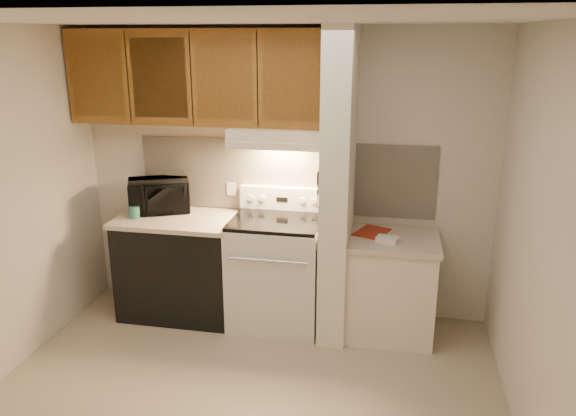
# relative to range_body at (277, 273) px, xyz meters

# --- Properties ---
(floor) EXTENTS (3.60, 3.60, 0.00)m
(floor) POSITION_rel_range_body_xyz_m (0.00, -1.16, -0.46)
(floor) COLOR tan
(floor) RESTS_ON ground
(ceiling) EXTENTS (3.60, 3.60, 0.00)m
(ceiling) POSITION_rel_range_body_xyz_m (0.00, -1.16, 2.04)
(ceiling) COLOR white
(ceiling) RESTS_ON wall_back
(wall_back) EXTENTS (3.60, 2.50, 0.02)m
(wall_back) POSITION_rel_range_body_xyz_m (0.00, 0.34, 0.79)
(wall_back) COLOR beige
(wall_back) RESTS_ON floor
(wall_right) EXTENTS (0.02, 3.00, 2.50)m
(wall_right) POSITION_rel_range_body_xyz_m (1.80, -1.16, 0.79)
(wall_right) COLOR beige
(wall_right) RESTS_ON floor
(backsplash) EXTENTS (2.60, 0.02, 0.63)m
(backsplash) POSITION_rel_range_body_xyz_m (0.00, 0.33, 0.78)
(backsplash) COLOR beige
(backsplash) RESTS_ON wall_back
(range_body) EXTENTS (0.76, 0.65, 0.92)m
(range_body) POSITION_rel_range_body_xyz_m (0.00, 0.00, 0.00)
(range_body) COLOR silver
(range_body) RESTS_ON floor
(oven_window) EXTENTS (0.50, 0.01, 0.30)m
(oven_window) POSITION_rel_range_body_xyz_m (0.00, -0.32, 0.04)
(oven_window) COLOR black
(oven_window) RESTS_ON range_body
(oven_handle) EXTENTS (0.65, 0.02, 0.02)m
(oven_handle) POSITION_rel_range_body_xyz_m (0.00, -0.35, 0.26)
(oven_handle) COLOR silver
(oven_handle) RESTS_ON range_body
(cooktop) EXTENTS (0.74, 0.64, 0.03)m
(cooktop) POSITION_rel_range_body_xyz_m (0.00, 0.00, 0.48)
(cooktop) COLOR black
(cooktop) RESTS_ON range_body
(range_backguard) EXTENTS (0.76, 0.08, 0.20)m
(range_backguard) POSITION_rel_range_body_xyz_m (0.00, 0.28, 0.59)
(range_backguard) COLOR silver
(range_backguard) RESTS_ON range_body
(range_display) EXTENTS (0.10, 0.01, 0.04)m
(range_display) POSITION_rel_range_body_xyz_m (0.00, 0.24, 0.59)
(range_display) COLOR black
(range_display) RESTS_ON range_backguard
(range_knob_left_outer) EXTENTS (0.05, 0.02, 0.05)m
(range_knob_left_outer) POSITION_rel_range_body_xyz_m (-0.28, 0.24, 0.59)
(range_knob_left_outer) COLOR silver
(range_knob_left_outer) RESTS_ON range_backguard
(range_knob_left_inner) EXTENTS (0.05, 0.02, 0.05)m
(range_knob_left_inner) POSITION_rel_range_body_xyz_m (-0.18, 0.24, 0.59)
(range_knob_left_inner) COLOR silver
(range_knob_left_inner) RESTS_ON range_backguard
(range_knob_right_inner) EXTENTS (0.05, 0.02, 0.05)m
(range_knob_right_inner) POSITION_rel_range_body_xyz_m (0.18, 0.24, 0.59)
(range_knob_right_inner) COLOR silver
(range_knob_right_inner) RESTS_ON range_backguard
(range_knob_right_outer) EXTENTS (0.05, 0.02, 0.05)m
(range_knob_right_outer) POSITION_rel_range_body_xyz_m (0.28, 0.24, 0.59)
(range_knob_right_outer) COLOR silver
(range_knob_right_outer) RESTS_ON range_backguard
(dishwasher_front) EXTENTS (1.00, 0.63, 0.87)m
(dishwasher_front) POSITION_rel_range_body_xyz_m (-0.88, 0.01, -0.03)
(dishwasher_front) COLOR black
(dishwasher_front) RESTS_ON floor
(left_countertop) EXTENTS (1.04, 0.67, 0.04)m
(left_countertop) POSITION_rel_range_body_xyz_m (-0.88, 0.01, 0.43)
(left_countertop) COLOR beige
(left_countertop) RESTS_ON dishwasher_front
(spoon_rest) EXTENTS (0.26, 0.14, 0.02)m
(spoon_rest) POSITION_rel_range_body_xyz_m (-1.15, 0.08, 0.46)
(spoon_rest) COLOR black
(spoon_rest) RESTS_ON left_countertop
(teal_jar) EXTENTS (0.12, 0.12, 0.10)m
(teal_jar) POSITION_rel_range_body_xyz_m (-1.23, -0.09, 0.50)
(teal_jar) COLOR #316E60
(teal_jar) RESTS_ON left_countertop
(outlet) EXTENTS (0.08, 0.01, 0.12)m
(outlet) POSITION_rel_range_body_xyz_m (-0.48, 0.32, 0.64)
(outlet) COLOR #F4E1CB
(outlet) RESTS_ON backsplash
(microwave) EXTENTS (0.62, 0.54, 0.29)m
(microwave) POSITION_rel_range_body_xyz_m (-1.10, 0.15, 0.59)
(microwave) COLOR black
(microwave) RESTS_ON left_countertop
(partition_pillar) EXTENTS (0.22, 0.70, 2.50)m
(partition_pillar) POSITION_rel_range_body_xyz_m (0.51, -0.01, 0.79)
(partition_pillar) COLOR white
(partition_pillar) RESTS_ON floor
(pillar_trim) EXTENTS (0.01, 0.70, 0.04)m
(pillar_trim) POSITION_rel_range_body_xyz_m (0.39, -0.01, 0.84)
(pillar_trim) COLOR brown
(pillar_trim) RESTS_ON partition_pillar
(knife_strip) EXTENTS (0.02, 0.42, 0.04)m
(knife_strip) POSITION_rel_range_body_xyz_m (0.39, -0.06, 0.86)
(knife_strip) COLOR black
(knife_strip) RESTS_ON partition_pillar
(knife_blade_a) EXTENTS (0.01, 0.03, 0.16)m
(knife_blade_a) POSITION_rel_range_body_xyz_m (0.38, -0.21, 0.76)
(knife_blade_a) COLOR silver
(knife_blade_a) RESTS_ON knife_strip
(knife_handle_a) EXTENTS (0.02, 0.02, 0.10)m
(knife_handle_a) POSITION_rel_range_body_xyz_m (0.38, -0.20, 0.91)
(knife_handle_a) COLOR black
(knife_handle_a) RESTS_ON knife_strip
(knife_blade_b) EXTENTS (0.01, 0.04, 0.18)m
(knife_blade_b) POSITION_rel_range_body_xyz_m (0.38, -0.15, 0.75)
(knife_blade_b) COLOR silver
(knife_blade_b) RESTS_ON knife_strip
(knife_handle_b) EXTENTS (0.02, 0.02, 0.10)m
(knife_handle_b) POSITION_rel_range_body_xyz_m (0.38, -0.13, 0.91)
(knife_handle_b) COLOR black
(knife_handle_b) RESTS_ON knife_strip
(knife_blade_c) EXTENTS (0.01, 0.04, 0.20)m
(knife_blade_c) POSITION_rel_range_body_xyz_m (0.38, -0.06, 0.74)
(knife_blade_c) COLOR silver
(knife_blade_c) RESTS_ON knife_strip
(knife_handle_c) EXTENTS (0.02, 0.02, 0.10)m
(knife_handle_c) POSITION_rel_range_body_xyz_m (0.38, -0.07, 0.91)
(knife_handle_c) COLOR black
(knife_handle_c) RESTS_ON knife_strip
(knife_blade_d) EXTENTS (0.01, 0.04, 0.16)m
(knife_blade_d) POSITION_rel_range_body_xyz_m (0.38, 0.03, 0.76)
(knife_blade_d) COLOR silver
(knife_blade_d) RESTS_ON knife_strip
(knife_handle_d) EXTENTS (0.02, 0.02, 0.10)m
(knife_handle_d) POSITION_rel_range_body_xyz_m (0.38, 0.03, 0.91)
(knife_handle_d) COLOR black
(knife_handle_d) RESTS_ON knife_strip
(knife_blade_e) EXTENTS (0.01, 0.04, 0.18)m
(knife_blade_e) POSITION_rel_range_body_xyz_m (0.38, 0.09, 0.75)
(knife_blade_e) COLOR silver
(knife_blade_e) RESTS_ON knife_strip
(knife_handle_e) EXTENTS (0.02, 0.02, 0.10)m
(knife_handle_e) POSITION_rel_range_body_xyz_m (0.38, 0.12, 0.91)
(knife_handle_e) COLOR black
(knife_handle_e) RESTS_ON knife_strip
(oven_mitt) EXTENTS (0.03, 0.10, 0.24)m
(oven_mitt) POSITION_rel_range_body_xyz_m (0.38, 0.17, 0.68)
(oven_mitt) COLOR slate
(oven_mitt) RESTS_ON partition_pillar
(right_cab_base) EXTENTS (0.70, 0.60, 0.81)m
(right_cab_base) POSITION_rel_range_body_xyz_m (0.97, -0.01, -0.06)
(right_cab_base) COLOR #F4E1CB
(right_cab_base) RESTS_ON floor
(right_countertop) EXTENTS (0.74, 0.64, 0.04)m
(right_countertop) POSITION_rel_range_body_xyz_m (0.97, -0.01, 0.37)
(right_countertop) COLOR beige
(right_countertop) RESTS_ON right_cab_base
(red_folder) EXTENTS (0.32, 0.37, 0.01)m
(red_folder) POSITION_rel_range_body_xyz_m (0.79, 0.09, 0.40)
(red_folder) COLOR #A62E19
(red_folder) RESTS_ON right_countertop
(white_box) EXTENTS (0.18, 0.14, 0.04)m
(white_box) POSITION_rel_range_body_xyz_m (0.92, -0.11, 0.41)
(white_box) COLOR white
(white_box) RESTS_ON right_countertop
(range_hood) EXTENTS (0.78, 0.44, 0.15)m
(range_hood) POSITION_rel_range_body_xyz_m (0.00, 0.12, 1.17)
(range_hood) COLOR #F4E1CB
(range_hood) RESTS_ON upper_cabinets
(hood_lip) EXTENTS (0.78, 0.04, 0.06)m
(hood_lip) POSITION_rel_range_body_xyz_m (0.00, -0.08, 1.12)
(hood_lip) COLOR #F4E1CB
(hood_lip) RESTS_ON range_hood
(upper_cabinets) EXTENTS (2.18, 0.33, 0.77)m
(upper_cabinets) POSITION_rel_range_body_xyz_m (-0.69, 0.17, 1.62)
(upper_cabinets) COLOR brown
(upper_cabinets) RESTS_ON wall_back
(cab_door_a) EXTENTS (0.46, 0.01, 0.63)m
(cab_door_a) POSITION_rel_range_body_xyz_m (-1.51, 0.01, 1.62)
(cab_door_a) COLOR brown
(cab_door_a) RESTS_ON upper_cabinets
(cab_gap_a) EXTENTS (0.01, 0.01, 0.73)m
(cab_gap_a) POSITION_rel_range_body_xyz_m (-1.23, 0.01, 1.62)
(cab_gap_a) COLOR black
(cab_gap_a) RESTS_ON upper_cabinets
(cab_door_b) EXTENTS (0.46, 0.01, 0.63)m
(cab_door_b) POSITION_rel_range_body_xyz_m (-0.96, 0.01, 1.62)
(cab_door_b) COLOR brown
(cab_door_b) RESTS_ON upper_cabinets
(cab_gap_b) EXTENTS (0.01, 0.01, 0.73)m
(cab_gap_b) POSITION_rel_range_body_xyz_m (-0.69, 0.01, 1.62)
(cab_gap_b) COLOR black
(cab_gap_b) RESTS_ON upper_cabinets
(cab_door_c) EXTENTS (0.46, 0.01, 0.63)m
(cab_door_c) POSITION_rel_range_body_xyz_m (-0.42, 0.01, 1.62)
(cab_door_c) COLOR brown
(cab_door_c) RESTS_ON upper_cabinets
(cab_gap_c) EXTENTS (0.01, 0.01, 0.73)m
(cab_gap_c) POSITION_rel_range_body_xyz_m (-0.14, 0.01, 1.62)
(cab_gap_c) COLOR black
(cab_gap_c) RESTS_ON upper_cabinets
(cab_door_d) EXTENTS (0.46, 0.01, 0.63)m
(cab_door_d) POSITION_rel_range_body_xyz_m (0.13, 0.01, 1.62)
(cab_door_d) COLOR brown
(cab_door_d) RESTS_ON upper_cabinets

